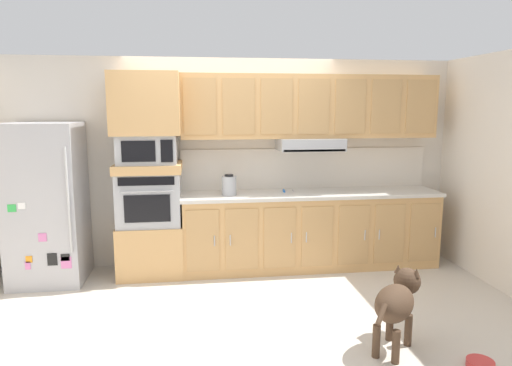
{
  "coord_description": "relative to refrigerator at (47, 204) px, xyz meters",
  "views": [
    {
      "loc": [
        -0.43,
        -4.47,
        1.92
      ],
      "look_at": [
        0.18,
        0.07,
        1.16
      ],
      "focal_mm": 31.98,
      "sensor_mm": 36.0,
      "label": 1
    }
  ],
  "objects": [
    {
      "name": "microwave",
      "position": [
        1.1,
        0.07,
        0.58
      ],
      "size": [
        0.64,
        0.54,
        0.32
      ],
      "color": "#A8AAAF",
      "rests_on": "appliance_mid_shelf"
    },
    {
      "name": "ground_plane",
      "position": [
        2.06,
        -0.68,
        -0.88
      ],
      "size": [
        9.6,
        9.6,
        0.0
      ],
      "primitive_type": "plane",
      "color": "beige"
    },
    {
      "name": "side_panel_right",
      "position": [
        4.86,
        -0.68,
        0.37
      ],
      "size": [
        0.12,
        7.1,
        2.5
      ],
      "primitive_type": "cube",
      "color": "silver",
      "rests_on": "ground"
    },
    {
      "name": "backsplash_panel",
      "position": [
        2.99,
        0.36,
        0.29
      ],
      "size": [
        3.09,
        0.02,
        0.5
      ],
      "primitive_type": "cube",
      "color": "silver",
      "rests_on": "countertop_slab"
    },
    {
      "name": "upper_cabinet_with_hood",
      "position": [
        2.99,
        0.19,
        1.02
      ],
      "size": [
        3.05,
        0.48,
        0.88
      ],
      "color": "tan",
      "rests_on": "backsplash_panel"
    },
    {
      "name": "electric_kettle",
      "position": [
        2.01,
        0.02,
        0.15
      ],
      "size": [
        0.17,
        0.17,
        0.24
      ],
      "color": "#A8AAAF",
      "rests_on": "countertop_slab"
    },
    {
      "name": "appliance_mid_shelf",
      "position": [
        1.1,
        0.07,
        0.37
      ],
      "size": [
        0.74,
        0.62,
        0.1
      ],
      "primitive_type": "cube",
      "color": "tan",
      "rests_on": "built_in_oven"
    },
    {
      "name": "back_kitchen_wall",
      "position": [
        2.06,
        0.43,
        0.37
      ],
      "size": [
        6.2,
        0.12,
        2.5
      ],
      "primitive_type": "cube",
      "color": "beige",
      "rests_on": "ground"
    },
    {
      "name": "countertop_slab",
      "position": [
        2.99,
        0.07,
        0.02
      ],
      "size": [
        3.09,
        0.64,
        0.04
      ],
      "primitive_type": "cube",
      "color": "beige",
      "rests_on": "lower_cabinet_run"
    },
    {
      "name": "built_in_oven",
      "position": [
        1.1,
        0.07,
        0.02
      ],
      "size": [
        0.7,
        0.62,
        0.6
      ],
      "color": "#A8AAAF",
      "rests_on": "oven_base_cabinet"
    },
    {
      "name": "appliance_upper_cabinet",
      "position": [
        1.1,
        0.07,
        1.08
      ],
      "size": [
        0.74,
        0.62,
        0.68
      ],
      "primitive_type": "cube",
      "color": "tan",
      "rests_on": "microwave"
    },
    {
      "name": "refrigerator",
      "position": [
        0.0,
        0.0,
        0.0
      ],
      "size": [
        0.76,
        0.73,
        1.76
      ],
      "color": "#ADADB2",
      "rests_on": "ground"
    },
    {
      "name": "oven_base_cabinet",
      "position": [
        1.1,
        0.07,
        -0.58
      ],
      "size": [
        0.74,
        0.62,
        0.6
      ],
      "primitive_type": "cube",
      "color": "tan",
      "rests_on": "ground"
    },
    {
      "name": "dog",
      "position": [
        3.2,
        -1.9,
        -0.48
      ],
      "size": [
        0.63,
        0.69,
        0.61
      ],
      "rotation": [
        0.0,
        0.0,
        0.84
      ],
      "color": "#473323",
      "rests_on": "ground"
    },
    {
      "name": "screwdriver",
      "position": [
        2.68,
        0.13,
        0.05
      ],
      "size": [
        0.14,
        0.12,
        0.03
      ],
      "color": "blue",
      "rests_on": "countertop_slab"
    },
    {
      "name": "lower_cabinet_run",
      "position": [
        2.99,
        0.07,
        -0.44
      ],
      "size": [
        3.05,
        0.63,
        0.88
      ],
      "color": "tan",
      "rests_on": "ground"
    },
    {
      "name": "dog_food_bowl",
      "position": [
        3.7,
        -2.27,
        -0.85
      ],
      "size": [
        0.2,
        0.2,
        0.06
      ],
      "color": "red",
      "rests_on": "ground"
    }
  ]
}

